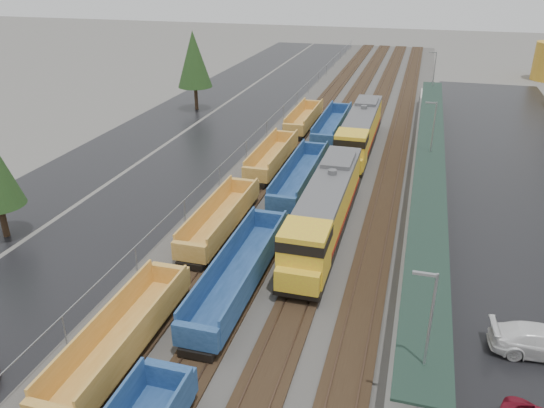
{
  "coord_description": "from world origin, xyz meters",
  "views": [
    {
      "loc": [
        7.98,
        0.35,
        19.68
      ],
      "look_at": [
        -2.43,
        37.24,
        2.0
      ],
      "focal_mm": 35.0,
      "sensor_mm": 36.0,
      "label": 1
    }
  ],
  "objects": [
    {
      "name": "well_string_yellow",
      "position": [
        -6.0,
        27.65,
        1.14
      ],
      "size": [
        2.56,
        87.62,
        2.27
      ],
      "color": "#BE8835",
      "rests_on": "ground"
    },
    {
      "name": "station_platform",
      "position": [
        9.5,
        50.01,
        0.73
      ],
      "size": [
        3.0,
        80.0,
        8.0
      ],
      "color": "#9E9B93",
      "rests_on": "ground"
    },
    {
      "name": "parked_car_east_c",
      "position": [
        15.91,
        26.52,
        0.8
      ],
      "size": [
        2.68,
        5.71,
        1.61
      ],
      "primitive_type": "imported",
      "rotation": [
        0.0,
        0.0,
        1.65
      ],
      "color": "white",
      "rests_on": "ground"
    },
    {
      "name": "locomotive_lead",
      "position": [
        2.0,
        36.31,
        2.43
      ],
      "size": [
        3.06,
        20.19,
        4.57
      ],
      "color": "black",
      "rests_on": "ground"
    },
    {
      "name": "chainlink_fence",
      "position": [
        -9.5,
        58.44,
        1.61
      ],
      "size": [
        0.08,
        160.04,
        2.02
      ],
      "color": "gray",
      "rests_on": "ground"
    },
    {
      "name": "west_road",
      "position": [
        -25.0,
        60.0,
        0.01
      ],
      "size": [
        9.0,
        160.0,
        0.02
      ],
      "primitive_type": "cube",
      "color": "black",
      "rests_on": "ground"
    },
    {
      "name": "west_parking_lot",
      "position": [
        -15.0,
        60.0,
        0.01
      ],
      "size": [
        10.0,
        160.0,
        0.02
      ],
      "primitive_type": "cube",
      "color": "black",
      "rests_on": "ground"
    },
    {
      "name": "ballast_strip",
      "position": [
        0.0,
        60.0,
        0.04
      ],
      "size": [
        20.0,
        160.0,
        0.08
      ],
      "primitive_type": "cube",
      "color": "#302D2B",
      "rests_on": "ground"
    },
    {
      "name": "tree_west_far",
      "position": [
        -23.0,
        70.0,
        7.12
      ],
      "size": [
        4.84,
        4.84,
        11.0
      ],
      "color": "#332316",
      "rests_on": "ground"
    },
    {
      "name": "distant_hills",
      "position": [
        44.79,
        210.68,
        0.0
      ],
      "size": [
        301.0,
        140.0,
        25.2
      ],
      "color": "#495642",
      "rests_on": "ground"
    },
    {
      "name": "locomotive_trail",
      "position": [
        2.0,
        57.31,
        2.43
      ],
      "size": [
        3.06,
        20.19,
        4.57
      ],
      "color": "black",
      "rests_on": "ground"
    },
    {
      "name": "east_commuter_lot",
      "position": [
        19.0,
        50.0,
        0.01
      ],
      "size": [
        16.0,
        100.0,
        0.02
      ],
      "primitive_type": "cube",
      "color": "black",
      "rests_on": "ground"
    },
    {
      "name": "trackbed",
      "position": [
        -0.0,
        60.0,
        0.16
      ],
      "size": [
        14.6,
        160.0,
        0.22
      ],
      "color": "black",
      "rests_on": "ground"
    },
    {
      "name": "well_string_blue",
      "position": [
        -2.0,
        28.1,
        1.17
      ],
      "size": [
        2.64,
        85.01,
        2.35
      ],
      "color": "navy",
      "rests_on": "ground"
    }
  ]
}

